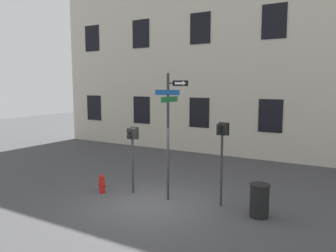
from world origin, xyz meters
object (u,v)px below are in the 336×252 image
Objects in this scene: fire_hydrant at (102,184)px; trash_bin at (259,200)px; pedestrian_signal_right at (222,142)px; pedestrian_signal_left at (132,142)px; street_sign_pole at (169,126)px.

trash_bin is (5.55, 0.67, 0.17)m from fire_hydrant.
pedestrian_signal_right is 4.68m from fire_hydrant.
street_sign_pole is at bearing 1.59° from pedestrian_signal_left.
pedestrian_signal_right is 2.10m from trash_bin.
pedestrian_signal_right is (1.73, 0.36, -0.46)m from street_sign_pole.
street_sign_pole reaches higher than pedestrian_signal_left.
trash_bin is (4.57, 0.11, -1.39)m from pedestrian_signal_left.
street_sign_pole is at bearing 13.71° from fire_hydrant.
pedestrian_signal_left is at bearing -178.67° from trash_bin.
pedestrian_signal_left is 3.52× the size of fire_hydrant.
pedestrian_signal_right is at bearing 11.80° from street_sign_pole.
street_sign_pole is 1.83m from pedestrian_signal_right.
pedestrian_signal_right is 3.95× the size of fire_hydrant.
street_sign_pole is at bearing -178.79° from trash_bin.
fire_hydrant is 0.69× the size of trash_bin.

